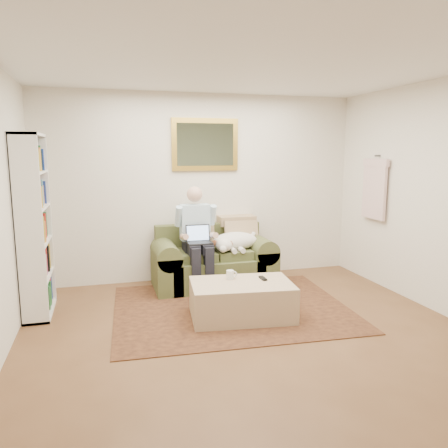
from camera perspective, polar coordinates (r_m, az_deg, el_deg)
name	(u,v)px	position (r m, az deg, el deg)	size (l,w,h in m)	color
room_shell	(252,206)	(4.14, 3.73, 2.40)	(4.51, 5.00, 2.61)	brown
rug	(231,308)	(5.18, 0.94, -10.89)	(2.66, 2.13, 0.01)	black
sofa	(213,265)	(5.96, -1.43, -5.41)	(1.61, 0.82, 0.97)	#646736
seated_man	(198,240)	(5.67, -3.44, -2.05)	(0.53, 0.76, 1.35)	#8CBED8
laptop	(199,238)	(5.60, -3.31, -1.84)	(0.31, 0.25, 0.23)	black
sleeping_dog	(235,241)	(5.88, 1.48, -2.23)	(0.66, 0.42, 0.25)	white
ottoman	(242,300)	(4.85, 2.31, -9.90)	(1.09, 0.70, 0.40)	tan
coffee_mug	(230,275)	(4.90, 0.80, -6.64)	(0.08, 0.08, 0.10)	white
tv_remote	(263,278)	(4.93, 5.10, -7.07)	(0.05, 0.15, 0.02)	black
bookshelf	(34,226)	(5.23, -23.55, -0.21)	(0.28, 0.80, 2.00)	white
wall_mirror	(205,145)	(6.16, -2.47, 10.32)	(0.94, 0.04, 0.72)	gold
hanging_shirt	(375,186)	(6.26, 19.07, 4.76)	(0.06, 0.52, 0.90)	beige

